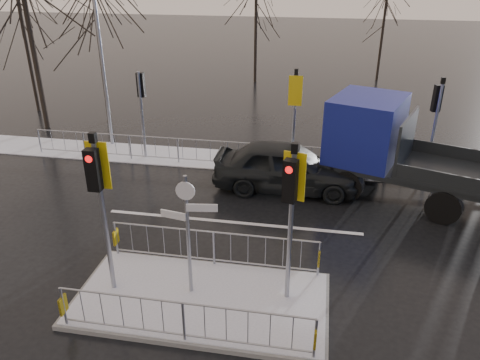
% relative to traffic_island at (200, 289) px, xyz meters
% --- Properties ---
extents(ground, '(120.00, 120.00, 0.00)m').
position_rel_traffic_island_xyz_m(ground, '(0.01, -0.01, -0.39)').
color(ground, black).
rests_on(ground, ground).
extents(snow_verge, '(30.00, 2.00, 0.04)m').
position_rel_traffic_island_xyz_m(snow_verge, '(0.01, 8.59, -0.37)').
color(snow_verge, white).
rests_on(snow_verge, ground).
extents(lane_markings, '(8.00, 11.38, 0.01)m').
position_rel_traffic_island_xyz_m(lane_markings, '(0.01, -0.34, -0.39)').
color(lane_markings, silver).
rests_on(lane_markings, ground).
extents(traffic_island, '(6.00, 3.04, 4.15)m').
position_rel_traffic_island_xyz_m(traffic_island, '(0.00, 0.00, 0.00)').
color(traffic_island, slate).
rests_on(traffic_island, ground).
extents(far_kerb_fixtures, '(18.00, 0.65, 3.83)m').
position_rel_traffic_island_xyz_m(far_kerb_fixtures, '(0.31, 8.08, 0.63)').
color(far_kerb_fixtures, '#9296A0').
rests_on(far_kerb_fixtures, ground).
extents(car_far_lane, '(5.10, 2.11, 1.73)m').
position_rel_traffic_island_xyz_m(car_far_lane, '(1.45, 6.43, 0.47)').
color(car_far_lane, black).
rests_on(car_far_lane, ground).
extents(flatbed_truck, '(7.61, 4.85, 3.32)m').
position_rel_traffic_island_xyz_m(flatbed_truck, '(4.99, 6.65, 1.37)').
color(flatbed_truck, black).
rests_on(flatbed_truck, ground).
extents(tree_near_b, '(4.00, 4.00, 7.55)m').
position_rel_traffic_island_xyz_m(tree_near_b, '(-7.99, 12.49, 4.76)').
color(tree_near_b, black).
rests_on(tree_near_b, ground).
extents(tree_near_c, '(3.50, 3.50, 6.61)m').
position_rel_traffic_island_xyz_m(tree_near_c, '(-12.49, 13.49, 4.11)').
color(tree_near_c, black).
rests_on(tree_near_c, ground).
extents(tree_far_a, '(3.75, 3.75, 7.08)m').
position_rel_traffic_island_xyz_m(tree_far_a, '(-1.99, 21.99, 4.43)').
color(tree_far_a, black).
rests_on(tree_far_a, ground).
extents(tree_far_b, '(3.25, 3.25, 6.14)m').
position_rel_traffic_island_xyz_m(tree_far_b, '(6.01, 23.99, 3.79)').
color(tree_far_b, black).
rests_on(tree_far_b, ground).
extents(street_lamp_left, '(1.25, 0.18, 8.20)m').
position_rel_traffic_island_xyz_m(street_lamp_left, '(-6.42, 9.49, 4.10)').
color(street_lamp_left, '#9296A0').
rests_on(street_lamp_left, ground).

